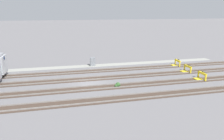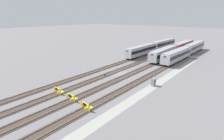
% 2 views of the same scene
% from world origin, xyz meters
% --- Properties ---
extents(ground_plane, '(400.00, 400.00, 0.00)m').
position_xyz_m(ground_plane, '(0.00, 0.00, 0.00)').
color(ground_plane, slate).
extents(service_walkway, '(54.00, 2.00, 0.01)m').
position_xyz_m(service_walkway, '(0.00, -10.14, 0.00)').
color(service_walkway, '#9E9E93').
rests_on(service_walkway, ground).
extents(rail_track_nearest, '(90.00, 2.23, 0.21)m').
position_xyz_m(rail_track_nearest, '(0.00, -6.34, 0.04)').
color(rail_track_nearest, '#47382D').
rests_on(rail_track_nearest, ground).
extents(rail_track_near_inner, '(90.00, 2.24, 0.21)m').
position_xyz_m(rail_track_near_inner, '(0.00, -2.11, 0.04)').
color(rail_track_near_inner, '#47382D').
rests_on(rail_track_near_inner, ground).
extents(rail_track_middle, '(90.00, 2.24, 0.21)m').
position_xyz_m(rail_track_middle, '(0.00, 2.11, 0.04)').
color(rail_track_middle, '#47382D').
rests_on(rail_track_middle, ground).
extents(rail_track_far_inner, '(90.00, 2.23, 0.21)m').
position_xyz_m(rail_track_far_inner, '(0.00, 6.34, 0.04)').
color(rail_track_far_inner, '#47382D').
rests_on(rail_track_far_inner, ground).
extents(bumper_stop_nearest_track, '(1.38, 2.01, 1.22)m').
position_xyz_m(bumper_stop_nearest_track, '(-17.33, -6.35, 0.51)').
color(bumper_stop_nearest_track, yellow).
rests_on(bumper_stop_nearest_track, ground).
extents(bumper_stop_near_inner_track, '(1.36, 2.01, 1.22)m').
position_xyz_m(bumper_stop_near_inner_track, '(-16.84, -2.11, 0.51)').
color(bumper_stop_near_inner_track, yellow).
rests_on(bumper_stop_near_inner_track, ground).
extents(bumper_stop_middle_track, '(1.35, 2.00, 1.22)m').
position_xyz_m(bumper_stop_middle_track, '(-16.65, 2.11, 0.51)').
color(bumper_stop_middle_track, yellow).
rests_on(bumper_stop_middle_track, ground).
extents(electrical_cabinet, '(0.90, 0.73, 1.60)m').
position_xyz_m(electrical_cabinet, '(-1.98, -10.00, 0.80)').
color(electrical_cabinet, gray).
rests_on(electrical_cabinet, ground).
extents(weed_clump, '(0.92, 0.70, 0.64)m').
position_xyz_m(weed_clump, '(-3.65, 2.20, 0.24)').
color(weed_clump, '#38602D').
rests_on(weed_clump, ground).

